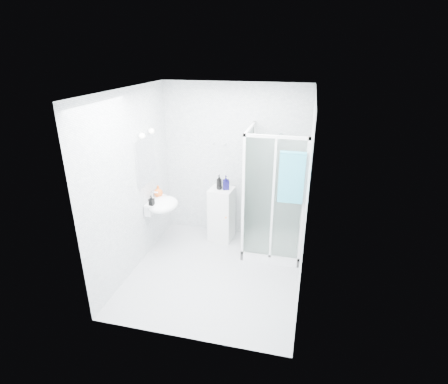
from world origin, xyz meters
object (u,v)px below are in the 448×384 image
(shampoo_bottle_b, at_px, (226,183))
(storage_cabinet, at_px, (222,214))
(soap_dispenser_orange, at_px, (158,191))
(soap_dispenser_black, at_px, (152,200))
(wall_basin, at_px, (161,205))
(hand_towel, at_px, (292,177))
(shampoo_bottle_a, at_px, (219,182))
(shower_enclosure, at_px, (268,227))

(shampoo_bottle_b, bearing_deg, storage_cabinet, -175.54)
(soap_dispenser_orange, height_order, soap_dispenser_black, soap_dispenser_orange)
(soap_dispenser_black, bearing_deg, storage_cabinet, 39.72)
(soap_dispenser_orange, bearing_deg, shampoo_bottle_b, 22.31)
(wall_basin, relative_size, storage_cabinet, 0.61)
(wall_basin, xyz_separation_m, shampoo_bottle_b, (0.91, 0.56, 0.24))
(hand_towel, xyz_separation_m, shampoo_bottle_a, (-1.17, 0.62, -0.42))
(wall_basin, distance_m, storage_cabinet, 1.06)
(hand_towel, distance_m, shampoo_bottle_a, 1.39)
(shower_enclosure, relative_size, soap_dispenser_black, 12.70)
(wall_basin, relative_size, soap_dispenser_black, 3.56)
(hand_towel, bearing_deg, shampoo_bottle_a, 151.99)
(wall_basin, relative_size, shampoo_bottle_b, 2.40)
(hand_towel, xyz_separation_m, soap_dispenser_orange, (-2.08, 0.23, -0.51))
(shampoo_bottle_a, distance_m, soap_dispenser_black, 1.14)
(shampoo_bottle_b, xyz_separation_m, soap_dispenser_black, (-0.97, -0.75, -0.10))
(shower_enclosure, height_order, soap_dispenser_orange, shower_enclosure)
(storage_cabinet, height_order, soap_dispenser_black, soap_dispenser_black)
(shampoo_bottle_b, bearing_deg, shampoo_bottle_a, -166.28)
(wall_basin, distance_m, soap_dispenser_black, 0.25)
(soap_dispenser_black, bearing_deg, shampoo_bottle_b, 37.76)
(shampoo_bottle_b, xyz_separation_m, soap_dispenser_orange, (-1.01, -0.42, -0.08))
(storage_cabinet, xyz_separation_m, hand_towel, (1.14, -0.64, 1.00))
(hand_towel, height_order, soap_dispenser_orange, hand_towel)
(shampoo_bottle_a, bearing_deg, storage_cabinet, 31.63)
(wall_basin, bearing_deg, storage_cabinet, 33.83)
(wall_basin, distance_m, soap_dispenser_orange, 0.24)
(shower_enclosure, xyz_separation_m, storage_cabinet, (-0.82, 0.24, 0.01))
(soap_dispenser_black, bearing_deg, shower_enclosure, 16.37)
(soap_dispenser_orange, relative_size, soap_dispenser_black, 1.18)
(shampoo_bottle_a, height_order, soap_dispenser_black, shampoo_bottle_a)
(shampoo_bottle_a, bearing_deg, wall_basin, -146.08)
(shampoo_bottle_b, distance_m, soap_dispenser_orange, 1.10)
(shower_enclosure, height_order, shampoo_bottle_b, shower_enclosure)
(hand_towel, distance_m, soap_dispenser_orange, 2.15)
(soap_dispenser_orange, bearing_deg, shower_enclosure, 5.42)
(shower_enclosure, relative_size, wall_basin, 3.57)
(storage_cabinet, bearing_deg, shampoo_bottle_a, -142.73)
(shower_enclosure, bearing_deg, soap_dispenser_black, -163.63)
(soap_dispenser_orange, bearing_deg, hand_towel, -6.42)
(storage_cabinet, height_order, shampoo_bottle_b, shampoo_bottle_b)
(shampoo_bottle_b, bearing_deg, shower_enclosure, -18.31)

